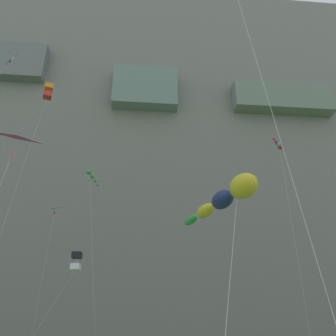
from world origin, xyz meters
TOP-DOWN VIEW (x-y plane):
  - cliff_face at (0.00, 60.65)m, footprint 180.00×34.06m
  - kite_box_mid_right at (-10.69, 29.90)m, footprint 1.09×6.37m
  - kite_box_front_field at (-6.30, 34.11)m, footprint 3.21×5.29m
  - kite_windsock_upper_left at (-5.62, 33.90)m, footprint 2.99×5.37m
  - kite_delta_near_cliff at (-5.19, 11.25)m, footprint 2.01×2.34m
  - kite_banner_far_left at (-17.67, 33.62)m, footprint 2.72×6.22m
  - kite_windsock_low_center at (3.17, 11.31)m, footprint 3.19×9.96m
  - kite_windsock_high_center at (13.57, 27.57)m, footprint 2.79×5.16m
  - kite_delta_low_right at (-10.42, 38.08)m, footprint 1.49×1.59m

SIDE VIEW (x-z plane):
  - kite_windsock_low_center at x=3.17m, z-range 3.31..10.80m
  - kite_box_front_field at x=-6.30m, z-range 3.77..13.08m
  - kite_delta_near_cliff at x=-5.19m, z-range 4.22..13.36m
  - kite_delta_low_right at x=-10.42m, z-range 6.79..21.68m
  - kite_windsock_upper_left at x=-5.62m, z-range 8.54..26.67m
  - kite_windsock_high_center at x=13.57m, z-range 9.30..28.64m
  - kite_box_mid_right at x=-10.69m, z-range 12.48..39.31m
  - kite_banner_far_left at x=-17.67m, z-range 13.09..46.94m
  - cliff_face at x=0.00m, z-range 0.01..64.11m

